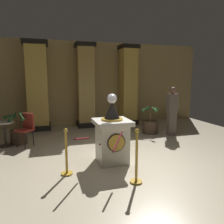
% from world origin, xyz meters
% --- Properties ---
extents(ground_plane, '(10.71, 10.71, 0.00)m').
position_xyz_m(ground_plane, '(0.00, 0.00, 0.00)').
color(ground_plane, beige).
extents(back_wall, '(10.71, 0.16, 3.49)m').
position_xyz_m(back_wall, '(0.00, 4.55, 1.75)').
color(back_wall, tan).
rests_on(back_wall, ground_plane).
extents(pedestal_clock, '(0.83, 0.83, 1.63)m').
position_xyz_m(pedestal_clock, '(-0.08, 0.00, 0.63)').
color(pedestal_clock, silver).
rests_on(pedestal_clock, ground_plane).
extents(stanchion_near, '(0.24, 0.24, 0.98)m').
position_xyz_m(stanchion_near, '(-1.18, -0.38, 0.34)').
color(stanchion_near, gold).
rests_on(stanchion_near, ground_plane).
extents(stanchion_far, '(0.24, 0.24, 1.06)m').
position_xyz_m(stanchion_far, '(0.06, -1.13, 0.37)').
color(stanchion_far, gold).
rests_on(stanchion_far, ground_plane).
extents(velvet_rope, '(1.03, 1.02, 0.22)m').
position_xyz_m(velvet_rope, '(-0.56, -0.76, 0.79)').
color(velvet_rope, '#591419').
extents(column_left, '(0.90, 0.90, 3.35)m').
position_xyz_m(column_left, '(-1.85, 4.04, 1.66)').
color(column_left, black).
rests_on(column_left, ground_plane).
extents(column_right, '(0.76, 0.76, 3.35)m').
position_xyz_m(column_right, '(1.85, 4.04, 1.66)').
color(column_right, black).
rests_on(column_right, ground_plane).
extents(column_centre_rear, '(0.77, 0.77, 3.35)m').
position_xyz_m(column_centre_rear, '(0.00, 4.04, 1.66)').
color(column_centre_rear, black).
rests_on(column_centre_rear, ground_plane).
extents(potted_palm_left, '(0.79, 0.70, 1.05)m').
position_xyz_m(potted_palm_left, '(-2.40, 2.24, 0.34)').
color(potted_palm_left, '#4C3828').
rests_on(potted_palm_left, ground_plane).
extents(potted_palm_right, '(0.71, 0.70, 1.06)m').
position_xyz_m(potted_palm_right, '(2.03, 2.24, 0.29)').
color(potted_palm_right, '#4C3828').
rests_on(potted_palm_right, ground_plane).
extents(bystander_guest, '(0.37, 0.23, 1.68)m').
position_xyz_m(bystander_guest, '(2.62, 1.77, 0.89)').
color(bystander_guest, brown).
rests_on(bystander_guest, ground_plane).
extents(cafe_table, '(0.52, 0.52, 0.73)m').
position_xyz_m(cafe_table, '(-2.74, 2.04, 0.46)').
color(cafe_table, '#332D28').
rests_on(cafe_table, ground_plane).
extents(cafe_chair_red, '(0.56, 0.56, 0.96)m').
position_xyz_m(cafe_chair_red, '(-2.14, 1.95, 0.57)').
color(cafe_chair_red, black).
rests_on(cafe_chair_red, ground_plane).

